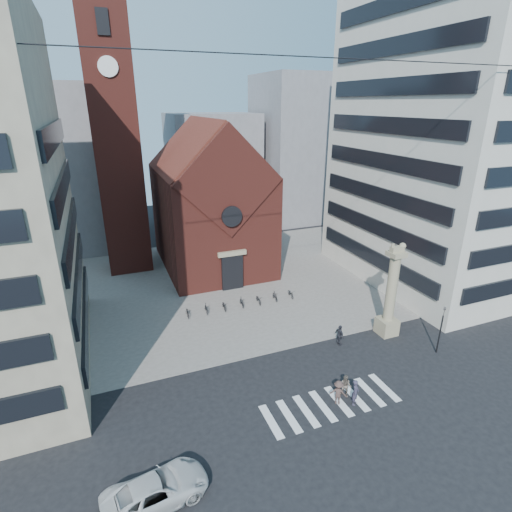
{
  "coord_description": "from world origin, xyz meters",
  "views": [
    {
      "loc": [
        -12.49,
        -21.72,
        19.58
      ],
      "look_at": [
        -0.7,
        8.0,
        7.26
      ],
      "focal_mm": 28.0,
      "sensor_mm": 36.0,
      "label": 1
    }
  ],
  "objects_px": {
    "lion_column": "(390,299)",
    "pedestrian_2": "(340,335)",
    "traffic_light": "(441,329)",
    "pedestrian_1": "(346,386)",
    "white_car": "(156,490)",
    "scooter_0": "(188,312)",
    "pedestrian_0": "(355,392)"
  },
  "relations": [
    {
      "from": "lion_column",
      "to": "pedestrian_1",
      "type": "height_order",
      "value": "lion_column"
    },
    {
      "from": "traffic_light",
      "to": "pedestrian_1",
      "type": "height_order",
      "value": "traffic_light"
    },
    {
      "from": "lion_column",
      "to": "pedestrian_2",
      "type": "xyz_separation_m",
      "value": [
        -4.97,
        0.0,
        -2.51
      ]
    },
    {
      "from": "traffic_light",
      "to": "pedestrian_1",
      "type": "bearing_deg",
      "value": -170.45
    },
    {
      "from": "lion_column",
      "to": "pedestrian_2",
      "type": "relative_size",
      "value": 4.58
    },
    {
      "from": "lion_column",
      "to": "traffic_light",
      "type": "xyz_separation_m",
      "value": [
        1.99,
        -4.0,
        -1.17
      ]
    },
    {
      "from": "pedestrian_2",
      "to": "scooter_0",
      "type": "xyz_separation_m",
      "value": [
        -11.08,
        9.62,
        -0.48
      ]
    },
    {
      "from": "pedestrian_0",
      "to": "pedestrian_1",
      "type": "xyz_separation_m",
      "value": [
        -0.19,
        0.88,
        -0.1
      ]
    },
    {
      "from": "white_car",
      "to": "pedestrian_0",
      "type": "distance_m",
      "value": 14.06
    },
    {
      "from": "lion_column",
      "to": "white_car",
      "type": "height_order",
      "value": "lion_column"
    },
    {
      "from": "lion_column",
      "to": "scooter_0",
      "type": "xyz_separation_m",
      "value": [
        -16.06,
        9.62,
        -2.99
      ]
    },
    {
      "from": "pedestrian_1",
      "to": "pedestrian_0",
      "type": "bearing_deg",
      "value": -28.98
    },
    {
      "from": "lion_column",
      "to": "white_car",
      "type": "distance_m",
      "value": 23.72
    },
    {
      "from": "traffic_light",
      "to": "pedestrian_1",
      "type": "xyz_separation_m",
      "value": [
        -10.13,
        -1.71,
        -1.43
      ]
    },
    {
      "from": "pedestrian_0",
      "to": "pedestrian_1",
      "type": "distance_m",
      "value": 0.9
    },
    {
      "from": "scooter_0",
      "to": "white_car",
      "type": "bearing_deg",
      "value": -101.56
    },
    {
      "from": "white_car",
      "to": "pedestrian_1",
      "type": "distance_m",
      "value": 14.05
    },
    {
      "from": "traffic_light",
      "to": "pedestrian_0",
      "type": "height_order",
      "value": "traffic_light"
    },
    {
      "from": "white_car",
      "to": "pedestrian_0",
      "type": "bearing_deg",
      "value": -89.5
    },
    {
      "from": "pedestrian_2",
      "to": "scooter_0",
      "type": "relative_size",
      "value": 1.19
    },
    {
      "from": "pedestrian_0",
      "to": "pedestrian_2",
      "type": "height_order",
      "value": "pedestrian_0"
    },
    {
      "from": "pedestrian_0",
      "to": "pedestrian_2",
      "type": "xyz_separation_m",
      "value": [
        2.98,
        6.58,
        -0.01
      ]
    },
    {
      "from": "pedestrian_2",
      "to": "scooter_0",
      "type": "height_order",
      "value": "pedestrian_2"
    },
    {
      "from": "white_car",
      "to": "pedestrian_2",
      "type": "xyz_separation_m",
      "value": [
        16.85,
        8.91,
        0.18
      ]
    },
    {
      "from": "lion_column",
      "to": "pedestrian_2",
      "type": "distance_m",
      "value": 5.57
    },
    {
      "from": "traffic_light",
      "to": "pedestrian_0",
      "type": "bearing_deg",
      "value": -165.44
    },
    {
      "from": "scooter_0",
      "to": "lion_column",
      "type": "bearing_deg",
      "value": -25.22
    },
    {
      "from": "traffic_light",
      "to": "pedestrian_2",
      "type": "bearing_deg",
      "value": 150.13
    },
    {
      "from": "traffic_light",
      "to": "pedestrian_2",
      "type": "height_order",
      "value": "traffic_light"
    },
    {
      "from": "lion_column",
      "to": "traffic_light",
      "type": "distance_m",
      "value": 4.62
    },
    {
      "from": "lion_column",
      "to": "white_car",
      "type": "bearing_deg",
      "value": -157.78
    },
    {
      "from": "lion_column",
      "to": "traffic_light",
      "type": "bearing_deg",
      "value": -63.54
    }
  ]
}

